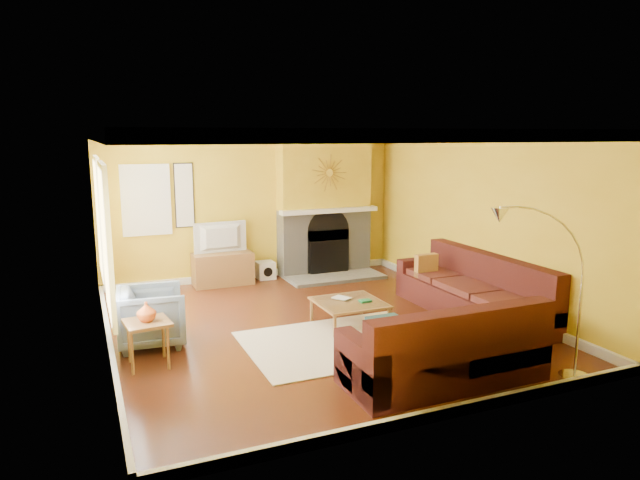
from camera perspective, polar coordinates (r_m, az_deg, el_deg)
name	(u,v)px	position (r m, az deg, el deg)	size (l,w,h in m)	color
floor	(315,326)	(8.14, -0.49, -8.57)	(5.50, 6.00, 0.02)	#602B14
ceiling	(315,130)	(7.70, -0.52, 10.94)	(5.50, 6.00, 0.02)	white
wall_back	(253,206)	(10.62, -6.73, 3.40)	(5.50, 0.02, 2.70)	gold
wall_front	(444,283)	(5.21, 12.27, -4.20)	(5.50, 0.02, 2.70)	gold
wall_left	(100,246)	(7.23, -21.15, -0.57)	(0.02, 6.00, 2.70)	gold
wall_right	(479,219)	(9.21, 15.59, 2.00)	(0.02, 6.00, 2.70)	gold
baseboard	(315,321)	(8.12, -0.49, -8.10)	(5.50, 6.00, 0.12)	white
crown_molding	(315,135)	(7.70, -0.52, 10.42)	(5.50, 6.00, 0.12)	white
window_left_near	(98,219)	(8.50, -21.27, 2.00)	(0.06, 1.22, 1.72)	white
window_left_far	(105,242)	(6.62, -20.70, -0.20)	(0.06, 1.22, 1.72)	white
window_back	(146,200)	(10.19, -17.01, 3.85)	(0.82, 0.06, 1.22)	white
wall_art	(184,195)	(10.28, -13.42, 4.35)	(0.34, 0.04, 1.14)	white
fireplace	(324,204)	(10.88, 0.44, 3.64)	(1.80, 0.40, 2.70)	gray
mantel	(329,211)	(10.67, 0.95, 2.97)	(1.92, 0.22, 0.08)	white
hearth	(336,278)	(10.63, 1.60, -3.77)	(1.80, 0.70, 0.06)	gray
sunburst	(329,173)	(10.61, 0.94, 6.72)	(0.70, 0.04, 0.70)	olive
rug	(340,342)	(7.48, 1.98, -10.20)	(2.40, 1.80, 0.02)	beige
sectional_sofa	(418,302)	(7.74, 9.74, -6.17)	(3.28, 3.61, 0.90)	#471916
coffee_table	(349,313)	(8.08, 2.94, -7.32)	(0.90, 0.90, 0.36)	white
media_console	(223,269)	(10.34, -9.70, -2.85)	(1.05, 0.47, 0.58)	olive
tv	(222,238)	(10.22, -9.79, 0.22)	(0.95, 0.13, 0.55)	black
subwoofer	(265,270)	(10.69, -5.48, -3.02)	(0.32, 0.32, 0.32)	white
armchair	(152,316)	(7.61, -16.49, -7.34)	(0.80, 0.82, 0.75)	slate
side_table	(148,344)	(6.99, -16.80, -9.88)	(0.49, 0.49, 0.54)	olive
vase	(146,312)	(6.87, -16.97, -6.86)	(0.22, 0.22, 0.23)	#D8591E
book	(338,299)	(8.05, 1.80, -5.97)	(0.18, 0.24, 0.02)	white
arc_lamp	(543,299)	(6.33, 21.40, -5.55)	(1.26, 0.36, 1.96)	silver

